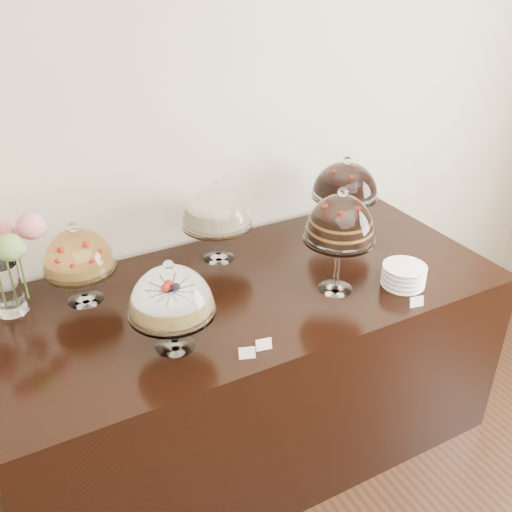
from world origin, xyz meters
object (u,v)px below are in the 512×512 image
cake_stand_sugar_sponge (171,295)px  flower_vase (2,255)px  cake_stand_dark_choco (345,183)px  display_counter (251,367)px  plate_stack (404,276)px  cake_stand_choco_layer (340,222)px  cake_stand_cheesecake (217,210)px  cake_stand_fruit_tart (78,254)px

cake_stand_sugar_sponge → flower_vase: size_ratio=0.88×
flower_vase → cake_stand_sugar_sponge: bearing=-47.1°
cake_stand_sugar_sponge → cake_stand_dark_choco: (1.09, 0.47, 0.05)m
display_counter → plate_stack: plate_stack is taller
cake_stand_choco_layer → flower_vase: size_ratio=1.13×
cake_stand_cheesecake → cake_stand_choco_layer: bearing=-55.6°
cake_stand_choco_layer → cake_stand_cheesecake: size_ratio=1.22×
cake_stand_sugar_sponge → cake_stand_cheesecake: 0.67m
cake_stand_cheesecake → cake_stand_fruit_tart: size_ratio=1.07×
cake_stand_cheesecake → flower_vase: flower_vase is taller
cake_stand_cheesecake → plate_stack: size_ratio=2.12×
cake_stand_choco_layer → cake_stand_sugar_sponge: bearing=-176.7°
cake_stand_sugar_sponge → flower_vase: flower_vase is taller
cake_stand_dark_choco → cake_stand_cheesecake: bearing=175.1°
cake_stand_sugar_sponge → cake_stand_choco_layer: 0.76m
display_counter → cake_stand_fruit_tart: size_ratio=6.12×
cake_stand_choco_layer → cake_stand_cheesecake: bearing=124.4°
flower_vase → plate_stack: bearing=-21.6°
cake_stand_sugar_sponge → plate_stack: cake_stand_sugar_sponge is taller
display_counter → cake_stand_dark_choco: 1.00m
cake_stand_choco_layer → cake_stand_cheesecake: 0.59m
cake_stand_fruit_tart → plate_stack: size_ratio=1.97×
display_counter → cake_stand_choco_layer: (0.32, -0.18, 0.77)m
cake_stand_cheesecake → cake_stand_sugar_sponge: bearing=-128.7°
cake_stand_dark_choco → plate_stack: 0.59m
cake_stand_dark_choco → cake_stand_fruit_tart: bearing=-180.0°
cake_stand_dark_choco → flower_vase: size_ratio=0.98×
cake_stand_dark_choco → plate_stack: size_ratio=2.23×
display_counter → cake_stand_cheesecake: 0.76m
display_counter → cake_stand_dark_choco: (0.65, 0.24, 0.72)m
display_counter → plate_stack: bearing=-26.7°
cake_stand_dark_choco → cake_stand_choco_layer: bearing=-128.4°
display_counter → cake_stand_cheesecake: cake_stand_cheesecake is taller
cake_stand_cheesecake → cake_stand_dark_choco: size_ratio=0.95×
cake_stand_fruit_tart → plate_stack: (1.25, -0.54, -0.17)m
display_counter → cake_stand_dark_choco: size_ratio=5.40×
cake_stand_choco_layer → cake_stand_fruit_tart: 1.06m
cake_stand_dark_choco → display_counter: bearing=-159.7°
cake_stand_choco_layer → plate_stack: (0.28, -0.12, -0.27)m
display_counter → flower_vase: flower_vase is taller
cake_stand_sugar_sponge → cake_stand_cheesecake: bearing=51.3°
display_counter → cake_stand_fruit_tart: bearing=159.8°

